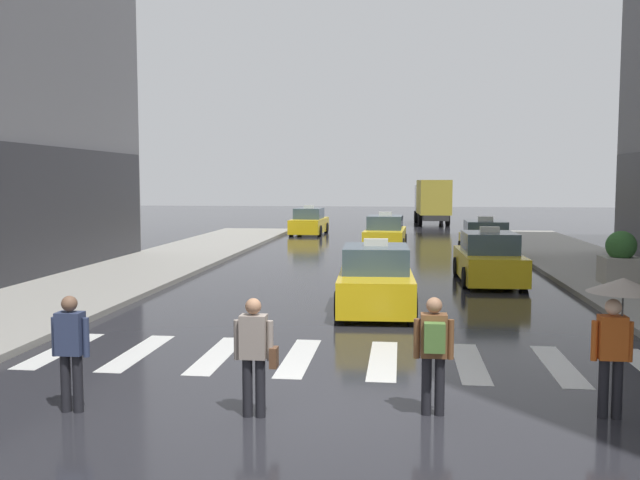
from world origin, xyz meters
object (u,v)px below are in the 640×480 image
object	(u,v)px
pedestrian_with_umbrella	(619,309)
planter_mid_block	(621,260)
pedestrian_with_backpack	(434,347)
pedestrian_plain_coat	(71,346)
taxi_second	(489,260)
taxi_fifth	(309,223)
taxi_lead	(376,281)
box_truck	(432,200)
taxi_third	(485,242)
taxi_fourth	(385,234)
pedestrian_with_handbag	(255,350)

from	to	relation	value
pedestrian_with_umbrella	planter_mid_block	world-z (taller)	pedestrian_with_umbrella
pedestrian_with_backpack	planter_mid_block	xyz separation A→B (m)	(6.15, 12.14, -0.10)
pedestrian_plain_coat	taxi_second	bearing A→B (deg)	61.07
pedestrian_with_backpack	pedestrian_plain_coat	xyz separation A→B (m)	(-5.03, -0.44, -0.03)
taxi_fifth	pedestrian_with_umbrella	world-z (taller)	pedestrian_with_umbrella
pedestrian_plain_coat	pedestrian_with_umbrella	bearing A→B (deg)	4.80
taxi_lead	box_truck	bearing A→B (deg)	85.19
taxi_third	box_truck	bearing A→B (deg)	92.81
taxi_lead	taxi_fourth	size ratio (longest dim) A/B	1.00
taxi_fourth	pedestrian_with_handbag	bearing A→B (deg)	-92.97
taxi_fourth	pedestrian_with_handbag	distance (m)	23.61
taxi_fourth	taxi_fifth	size ratio (longest dim) A/B	1.00
taxi_fifth	taxi_fourth	bearing A→B (deg)	-60.92
taxi_lead	taxi_fifth	xyz separation A→B (m)	(-4.96, 24.10, 0.00)
taxi_second	pedestrian_with_backpack	size ratio (longest dim) A/B	2.77
taxi_third	planter_mid_block	size ratio (longest dim) A/B	2.84
pedestrian_with_handbag	planter_mid_block	distance (m)	15.14
pedestrian_with_backpack	planter_mid_block	bearing A→B (deg)	63.13
taxi_fifth	pedestrian_with_handbag	xyz separation A→B (m)	(3.62, -32.29, 0.21)
taxi_third	box_truck	xyz separation A→B (m)	(-1.14, 23.30, 1.13)
taxi_lead	pedestrian_with_backpack	xyz separation A→B (m)	(1.09, -7.85, 0.25)
taxi_fourth	planter_mid_block	bearing A→B (deg)	-56.49
taxi_fourth	pedestrian_with_handbag	size ratio (longest dim) A/B	2.79
taxi_fourth	planter_mid_block	distance (m)	13.33
taxi_fourth	pedestrian_with_backpack	world-z (taller)	taxi_fourth
box_truck	pedestrian_with_handbag	distance (m)	43.25
taxi_lead	pedestrian_plain_coat	xyz separation A→B (m)	(-3.94, -8.29, 0.21)
taxi_fifth	pedestrian_plain_coat	xyz separation A→B (m)	(1.02, -32.39, 0.21)
pedestrian_with_handbag	pedestrian_with_umbrella	bearing A→B (deg)	6.09
pedestrian_with_handbag	pedestrian_plain_coat	world-z (taller)	same
taxi_fourth	pedestrian_with_backpack	distance (m)	23.28
taxi_fourth	pedestrian_with_umbrella	bearing A→B (deg)	-80.92
taxi_second	box_truck	world-z (taller)	box_truck
box_truck	planter_mid_block	world-z (taller)	box_truck
pedestrian_plain_coat	pedestrian_with_backpack	bearing A→B (deg)	4.98
taxi_third	pedestrian_with_umbrella	distance (m)	19.23
taxi_second	pedestrian_with_umbrella	size ratio (longest dim) A/B	2.36
taxi_lead	pedestrian_plain_coat	bearing A→B (deg)	-115.41
taxi_fifth	planter_mid_block	distance (m)	23.28
taxi_second	box_truck	size ratio (longest dim) A/B	0.60
taxi_fourth	taxi_fifth	xyz separation A→B (m)	(-4.84, 8.71, 0.00)
pedestrian_with_umbrella	taxi_fifth	bearing A→B (deg)	105.03
pedestrian_with_umbrella	taxi_second	bearing A→B (deg)	90.63
taxi_fourth	box_truck	bearing A→B (deg)	81.08
pedestrian_with_umbrella	pedestrian_with_handbag	size ratio (longest dim) A/B	1.18
pedestrian_with_umbrella	pedestrian_plain_coat	world-z (taller)	pedestrian_with_umbrella
taxi_lead	box_truck	world-z (taller)	box_truck
taxi_fifth	pedestrian_plain_coat	world-z (taller)	taxi_fifth
taxi_second	taxi_third	bearing A→B (deg)	84.30
box_truck	pedestrian_plain_coat	distance (m)	43.69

